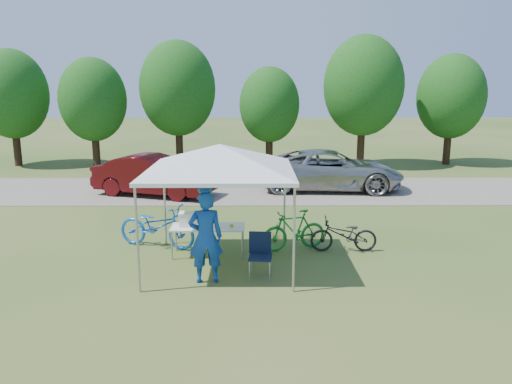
# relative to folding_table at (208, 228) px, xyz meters

# --- Properties ---
(ground) EXTENTS (100.00, 100.00, 0.00)m
(ground) POSITION_rel_folding_table_xyz_m (0.35, -0.65, -0.67)
(ground) COLOR #2D5119
(ground) RESTS_ON ground
(gravel_strip) EXTENTS (24.00, 5.00, 0.02)m
(gravel_strip) POSITION_rel_folding_table_xyz_m (0.35, 7.35, -0.66)
(gravel_strip) COLOR gray
(gravel_strip) RESTS_ON ground
(canopy) EXTENTS (4.53, 4.53, 3.00)m
(canopy) POSITION_rel_folding_table_xyz_m (0.35, -0.65, 1.99)
(canopy) COLOR #A5A5AA
(canopy) RESTS_ON ground
(treeline) EXTENTS (24.89, 4.28, 6.30)m
(treeline) POSITION_rel_folding_table_xyz_m (0.05, 13.39, 2.87)
(treeline) COLOR #382314
(treeline) RESTS_ON ground
(folding_table) EXTENTS (1.72, 0.72, 0.71)m
(folding_table) POSITION_rel_folding_table_xyz_m (0.00, 0.00, 0.00)
(folding_table) COLOR white
(folding_table) RESTS_ON ground
(folding_chair) EXTENTS (0.51, 0.53, 0.93)m
(folding_chair) POSITION_rel_folding_table_xyz_m (1.21, -1.28, -0.12)
(folding_chair) COLOR black
(folding_chair) RESTS_ON ground
(cooler) EXTENTS (0.47, 0.32, 0.34)m
(cooler) POSITION_rel_folding_table_xyz_m (-0.44, 0.00, 0.22)
(cooler) COLOR white
(cooler) RESTS_ON folding_table
(ice_cream_cup) EXTENTS (0.09, 0.09, 0.07)m
(ice_cream_cup) POSITION_rel_folding_table_xyz_m (0.56, -0.05, 0.08)
(ice_cream_cup) COLOR gold
(ice_cream_cup) RESTS_ON folding_table
(cyclist) EXTENTS (0.75, 0.55, 1.90)m
(cyclist) POSITION_rel_folding_table_xyz_m (0.11, -1.63, 0.29)
(cyclist) COLOR #13419A
(cyclist) RESTS_ON ground
(bike_blue) EXTENTS (2.17, 1.33, 1.08)m
(bike_blue) POSITION_rel_folding_table_xyz_m (-1.33, 0.62, -0.13)
(bike_blue) COLOR blue
(bike_blue) RESTS_ON ground
(bike_green) EXTENTS (1.71, 0.96, 0.99)m
(bike_green) POSITION_rel_folding_table_xyz_m (2.06, 0.40, -0.17)
(bike_green) COLOR #1D832A
(bike_green) RESTS_ON ground
(bike_dark) EXTENTS (1.61, 0.57, 0.84)m
(bike_dark) POSITION_rel_folding_table_xyz_m (3.26, 0.25, -0.24)
(bike_dark) COLOR black
(bike_dark) RESTS_ON ground
(minivan) EXTENTS (5.59, 2.84, 1.51)m
(minivan) POSITION_rel_folding_table_xyz_m (4.02, 7.49, 0.11)
(minivan) COLOR #9F9F9B
(minivan) RESTS_ON gravel_strip
(sedan) EXTENTS (4.68, 2.85, 1.45)m
(sedan) POSITION_rel_folding_table_xyz_m (-2.54, 6.50, 0.08)
(sedan) COLOR #4A0C0F
(sedan) RESTS_ON gravel_strip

